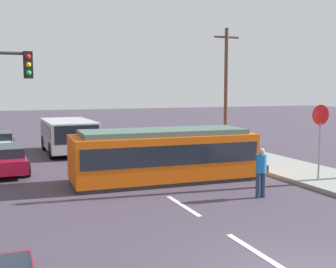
{
  "coord_description": "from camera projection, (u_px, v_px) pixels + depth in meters",
  "views": [
    {
      "loc": [
        -5.16,
        -5.52,
        3.59
      ],
      "look_at": [
        0.9,
        9.44,
        1.86
      ],
      "focal_mm": 44.57,
      "sensor_mm": 36.0,
      "label": 1
    }
  ],
  "objects": [
    {
      "name": "streetcar_tram",
      "position": [
        164.0,
        154.0,
        16.36
      ],
      "size": [
        7.23,
        2.81,
        2.04
      ],
      "color": "#E2560D",
      "rests_on": "ground"
    },
    {
      "name": "lane_stripe_4",
      "position": [
        86.0,
        144.0,
        27.25
      ],
      "size": [
        0.16,
        2.4,
        0.01
      ],
      "primitive_type": "cube",
      "color": "silver",
      "rests_on": "ground"
    },
    {
      "name": "stop_sign",
      "position": [
        320.0,
        127.0,
        15.71
      ],
      "size": [
        0.76,
        0.07,
        2.88
      ],
      "color": "gray",
      "rests_on": "sidewalk_curb_right"
    },
    {
      "name": "parked_sedan_mid",
      "position": [
        1.0,
        159.0,
        17.85
      ],
      "size": [
        2.18,
        4.23,
        1.19
      ],
      "color": "maroon",
      "rests_on": "ground"
    },
    {
      "name": "city_bus",
      "position": [
        69.0,
        134.0,
        23.51
      ],
      "size": [
        2.6,
        5.44,
        1.86
      ],
      "color": "#AAADB6",
      "rests_on": "ground"
    },
    {
      "name": "lane_stripe_2",
      "position": [
        183.0,
        206.0,
        12.92
      ],
      "size": [
        0.16,
        2.4,
        0.01
      ],
      "primitive_type": "cube",
      "color": "silver",
      "rests_on": "ground"
    },
    {
      "name": "utility_pole_mid",
      "position": [
        226.0,
        83.0,
        27.83
      ],
      "size": [
        1.8,
        0.24,
        7.62
      ],
      "color": "brown",
      "rests_on": "ground"
    },
    {
      "name": "lane_stripe_3",
      "position": [
        108.0,
        159.0,
        21.72
      ],
      "size": [
        0.16,
        2.4,
        0.01
      ],
      "primitive_type": "cube",
      "color": "silver",
      "rests_on": "ground"
    },
    {
      "name": "ground_plane",
      "position": [
        142.0,
        180.0,
        16.61
      ],
      "size": [
        120.0,
        120.0,
        0.0
      ],
      "primitive_type": "plane",
      "color": "#433A49"
    },
    {
      "name": "pedestrian_crossing",
      "position": [
        261.0,
        170.0,
        13.82
      ],
      "size": [
        0.5,
        0.36,
        1.67
      ],
      "color": "navy",
      "rests_on": "ground"
    },
    {
      "name": "lane_stripe_1",
      "position": [
        256.0,
        252.0,
        9.23
      ],
      "size": [
        0.16,
        2.4,
        0.01
      ],
      "primitive_type": "cube",
      "color": "silver",
      "rests_on": "ground"
    }
  ]
}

